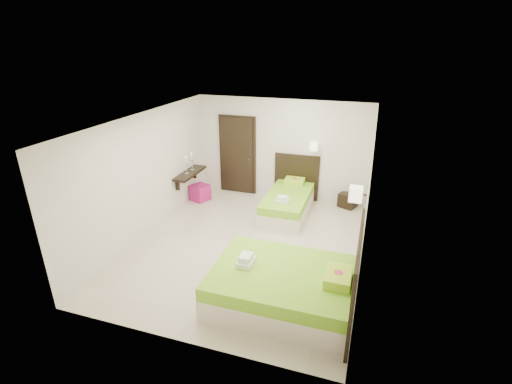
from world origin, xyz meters
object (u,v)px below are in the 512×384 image
(bed_double, at_px, (287,286))
(ottoman, at_px, (200,193))
(nightstand, at_px, (348,200))
(bed_single, at_px, (288,201))

(bed_double, relative_size, ottoman, 5.39)
(bed_double, bearing_deg, nightstand, 81.69)
(bed_single, height_order, bed_double, bed_double)
(bed_single, height_order, ottoman, bed_single)
(nightstand, bearing_deg, ottoman, -145.40)
(bed_single, relative_size, nightstand, 4.84)
(bed_single, bearing_deg, bed_double, -77.01)
(nightstand, bearing_deg, bed_single, -127.96)
(nightstand, relative_size, ottoman, 0.97)
(bed_double, height_order, ottoman, bed_double)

